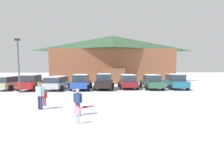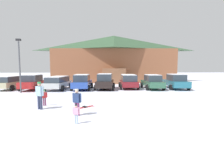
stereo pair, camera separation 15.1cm
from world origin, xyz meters
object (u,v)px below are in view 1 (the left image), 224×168
parked_teal_hatchback (175,81)px  parked_black_sedan (104,82)px  pair_of_skis (85,107)px  skier_child_in_pink_snowsuit (78,113)px  ski_lodge (112,58)px  parked_red_sedan (32,82)px  skier_teen_in_navy_coat (78,101)px  skier_child_in_red_jacket (44,97)px  skier_adult_in_blue_parka (40,94)px  parked_beige_suv (9,82)px  parked_maroon_van (128,81)px  parked_silver_wagon (57,82)px  parked_blue_hatchback (81,82)px  lamp_post (18,63)px  parked_green_coupe (151,82)px

parked_teal_hatchback → parked_black_sedan: bearing=-179.0°
pair_of_skis → skier_child_in_pink_snowsuit: bearing=-90.1°
ski_lodge → parked_red_sedan: bearing=-129.9°
skier_teen_in_navy_coat → skier_child_in_red_jacket: bearing=135.0°
skier_adult_in_blue_parka → ski_lodge: bearing=75.1°
skier_child_in_red_jacket → pair_of_skis: size_ratio=0.80×
skier_child_in_pink_snowsuit → skier_teen_in_navy_coat: skier_teen_in_navy_coat is taller
ski_lodge → skier_teen_in_navy_coat: size_ratio=15.17×
parked_beige_suv → parked_maroon_van: (13.77, 0.06, 0.06)m
ski_lodge → parked_silver_wagon: size_ratio=4.34×
parked_silver_wagon → parked_blue_hatchback: (2.78, -0.03, 0.03)m
skier_child_in_pink_snowsuit → lamp_post: size_ratio=0.17×
ski_lodge → parked_silver_wagon: bearing=-121.0°
skier_teen_in_navy_coat → lamp_post: size_ratio=0.27×
parked_teal_hatchback → skier_child_in_red_jacket: (-12.50, -8.71, -0.29)m
parked_red_sedan → parked_maroon_van: (11.01, 0.58, 0.05)m
ski_lodge → skier_teen_in_navy_coat: bearing=-98.0°
parked_blue_hatchback → lamp_post: lamp_post is taller
parked_green_coupe → pair_of_skis: (-6.97, -9.34, -0.83)m
parked_black_sedan → skier_adult_in_blue_parka: (-4.02, -9.59, 0.04)m
parked_maroon_van → skier_child_in_red_jacket: 11.51m
parked_blue_hatchback → parked_teal_hatchback: bearing=0.7°
parked_maroon_van → skier_adult_in_blue_parka: size_ratio=2.53×
parked_maroon_van → skier_child_in_red_jacket: parked_maroon_van is taller
skier_child_in_pink_snowsuit → lamp_post: bearing=125.3°
parked_red_sedan → parked_teal_hatchback: size_ratio=0.91×
ski_lodge → skier_child_in_pink_snowsuit: bearing=-97.2°
parked_beige_suv → parked_blue_hatchback: bearing=-3.8°
parked_green_coupe → parked_maroon_van: bearing=168.8°
parked_silver_wagon → parked_blue_hatchback: bearing=-0.7°
parked_silver_wagon → skier_child_in_pink_snowsuit: (4.01, -12.51, -0.33)m
parked_blue_hatchback → skier_child_in_red_jacket: bearing=-99.7°
parked_beige_suv → parked_black_sedan: 10.97m
parked_silver_wagon → parked_teal_hatchback: (13.81, 0.11, 0.04)m
parked_teal_hatchback → skier_child_in_pink_snowsuit: (-9.80, -12.62, -0.37)m
skier_child_in_pink_snowsuit → parked_silver_wagon: bearing=107.8°
parked_black_sedan → skier_adult_in_blue_parka: parked_black_sedan is taller
parked_blue_hatchback → skier_teen_in_navy_coat: 11.15m
ski_lodge → parked_black_sedan: 12.38m
parked_silver_wagon → parked_maroon_van: size_ratio=1.17×
lamp_post → parked_green_coupe: bearing=11.0°
parked_beige_suv → parked_maroon_van: bearing=0.2°
parked_beige_suv → parked_black_sedan: bearing=-3.0°
parked_green_coupe → lamp_post: (-13.94, -2.70, 2.14)m
ski_lodge → parked_green_coupe: ski_lodge is taller
parked_blue_hatchback → skier_adult_in_blue_parka: parked_blue_hatchback is taller
ski_lodge → parked_blue_hatchback: 13.00m
parked_beige_suv → parked_green_coupe: bearing=-1.7°
skier_adult_in_blue_parka → parked_beige_suv: bearing=124.3°
ski_lodge → skier_child_in_red_jacket: bearing=-105.8°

